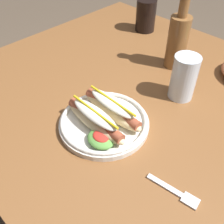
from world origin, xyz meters
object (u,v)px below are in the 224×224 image
Objects in this scene: soda_cup at (146,15)px; hot_dog_plate at (104,119)px; water_cup at (184,78)px; glass_bottle at (178,39)px; fork at (177,193)px.

hot_dog_plate is at bearing -60.79° from soda_cup.
water_cup is 0.52× the size of glass_bottle.
soda_cup is (-0.29, 0.52, 0.04)m from hot_dog_plate.
water_cup is at bearing -36.41° from soda_cup.
hot_dog_plate is 0.93× the size of glass_bottle.
hot_dog_plate is 0.27m from water_cup.
hot_dog_plate is 0.60m from soda_cup.
hot_dog_plate is 0.26m from fork.
soda_cup is at bearing 119.21° from hot_dog_plate.
fork is 0.51m from glass_bottle.
glass_bottle is at bearing 117.63° from fork.
water_cup reaches higher than soda_cup.
fork is at bearing -6.19° from hot_dog_plate.
water_cup is at bearing 114.61° from fork.
fork is at bearing -53.93° from glass_bottle.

